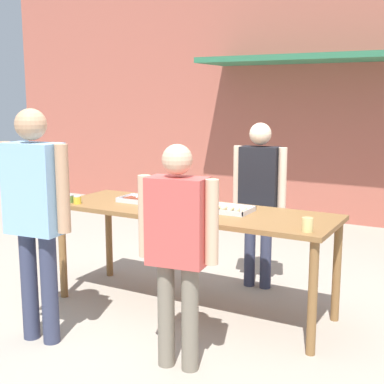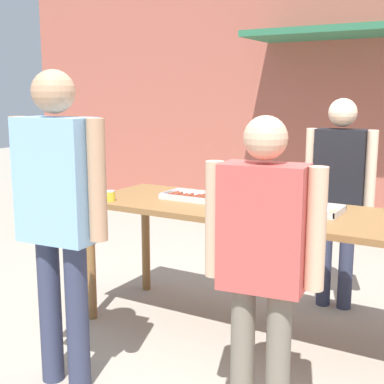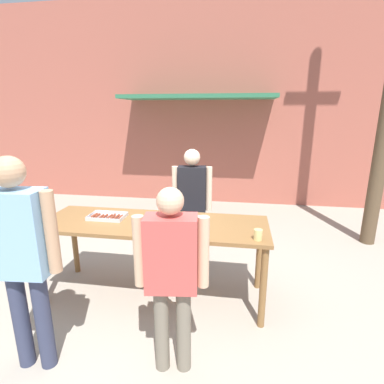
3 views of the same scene
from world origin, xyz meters
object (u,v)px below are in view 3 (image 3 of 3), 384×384
Objects in this scene: beer_cup at (258,235)px; food_tray_buns at (183,221)px; person_server_behind_table at (192,198)px; condiment_jar_mustard at (43,223)px; person_customer_holding_hotdog at (21,249)px; person_customer_with_cup at (171,268)px; food_tray_sausages at (107,217)px; condiment_jar_ketchup at (51,224)px.

food_tray_buns is at bearing 156.49° from beer_cup.
condiment_jar_mustard is at bearing -147.47° from person_server_behind_table.
person_server_behind_table is at bearing 37.43° from condiment_jar_mustard.
person_customer_with_cup is (1.15, 0.15, -0.14)m from person_customer_holding_hotdog.
person_customer_holding_hotdog reaches higher than condiment_jar_mustard.
condiment_jar_mustard is 0.05× the size of person_customer_with_cup.
food_tray_buns reaches higher than food_tray_sausages.
beer_cup reaches higher than food_tray_sausages.
food_tray_sausages is 1.00× the size of food_tray_buns.
condiment_jar_mustard is at bearing -31.00° from person_customer_with_cup.
beer_cup is (1.68, -0.35, 0.04)m from food_tray_sausages.
food_tray_buns is at bearing -136.20° from person_customer_holding_hotdog.
food_tray_sausages is 3.89× the size of beer_cup.
person_customer_with_cup is at bearing -90.86° from person_server_behind_table.
person_server_behind_table is 0.91× the size of person_customer_holding_hotdog.
food_tray_sausages is 0.89m from food_tray_buns.
food_tray_buns is 1.49m from condiment_jar_mustard.
food_tray_buns is 1.59m from person_customer_holding_hotdog.
food_tray_buns is at bearing 13.67° from condiment_jar_mustard.
condiment_jar_ketchup is 0.89m from person_customer_holding_hotdog.
condiment_jar_ketchup is (-0.47, -0.36, 0.02)m from food_tray_sausages.
beer_cup is 0.06× the size of person_customer_holding_hotdog.
beer_cup is 0.07× the size of person_customer_with_cup.
food_tray_buns is 0.25× the size of person_server_behind_table.
person_customer_with_cup is at bearing -177.51° from person_customer_holding_hotdog.
person_customer_with_cup is at bearing -46.19° from food_tray_sausages.
food_tray_sausages is at bearing 32.09° from condiment_jar_mustard.
food_tray_sausages is at bearing 168.31° from beer_cup.
beer_cup is at bearing -11.69° from food_tray_sausages.
person_customer_holding_hotdog is (-1.03, -1.93, 0.09)m from person_server_behind_table.
person_customer_holding_hotdog reaches higher than person_customer_with_cup.
food_tray_buns is 5.47× the size of condiment_jar_mustard.
person_customer_holding_hotdog reaches higher than person_server_behind_table.
person_customer_with_cup is at bearing -23.70° from condiment_jar_mustard.
person_customer_holding_hotdog is at bearing -122.95° from person_server_behind_table.
person_customer_with_cup is (-0.69, -0.69, -0.03)m from beer_cup.
food_tray_sausages is 0.25× the size of person_server_behind_table.
food_tray_buns is at bearing 15.00° from condiment_jar_ketchup.
food_tray_sausages is 1.44m from person_customer_with_cup.
condiment_jar_mustard is at bearing -147.91° from food_tray_sausages.
person_customer_holding_hotdog is (0.41, -0.83, 0.12)m from condiment_jar_mustard.
person_customer_with_cup is at bearing -24.79° from condiment_jar_ketchup.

